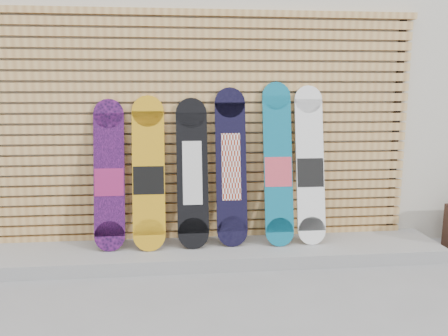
{
  "coord_description": "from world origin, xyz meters",
  "views": [
    {
      "loc": [
        -0.29,
        -3.22,
        1.56
      ],
      "look_at": [
        0.1,
        0.75,
        0.85
      ],
      "focal_mm": 35.0,
      "sensor_mm": 36.0,
      "label": 1
    }
  ],
  "objects_px": {
    "snowboard_5": "(310,166)",
    "snowboard_1": "(149,174)",
    "snowboard_0": "(109,176)",
    "snowboard_4": "(278,165)",
    "snowboard_3": "(231,167)",
    "snowboard_2": "(192,173)"
  },
  "relations": [
    {
      "from": "snowboard_4",
      "to": "snowboard_5",
      "type": "distance_m",
      "value": 0.31
    },
    {
      "from": "snowboard_1",
      "to": "snowboard_5",
      "type": "relative_size",
      "value": 0.94
    },
    {
      "from": "snowboard_0",
      "to": "snowboard_2",
      "type": "distance_m",
      "value": 0.76
    },
    {
      "from": "snowboard_2",
      "to": "snowboard_5",
      "type": "bearing_deg",
      "value": 0.05
    },
    {
      "from": "snowboard_1",
      "to": "snowboard_2",
      "type": "relative_size",
      "value": 1.02
    },
    {
      "from": "snowboard_3",
      "to": "snowboard_5",
      "type": "relative_size",
      "value": 0.99
    },
    {
      "from": "snowboard_4",
      "to": "snowboard_5",
      "type": "height_order",
      "value": "snowboard_4"
    },
    {
      "from": "snowboard_0",
      "to": "snowboard_5",
      "type": "relative_size",
      "value": 0.92
    },
    {
      "from": "snowboard_3",
      "to": "snowboard_4",
      "type": "xyz_separation_m",
      "value": [
        0.44,
        -0.02,
        0.01
      ]
    },
    {
      "from": "snowboard_1",
      "to": "snowboard_3",
      "type": "xyz_separation_m",
      "value": [
        0.77,
        0.02,
        0.05
      ]
    },
    {
      "from": "snowboard_0",
      "to": "snowboard_3",
      "type": "bearing_deg",
      "value": 0.44
    },
    {
      "from": "snowboard_3",
      "to": "snowboard_1",
      "type": "bearing_deg",
      "value": -178.15
    },
    {
      "from": "snowboard_1",
      "to": "snowboard_3",
      "type": "distance_m",
      "value": 0.77
    },
    {
      "from": "snowboard_4",
      "to": "snowboard_0",
      "type": "bearing_deg",
      "value": 179.58
    },
    {
      "from": "snowboard_1",
      "to": "snowboard_5",
      "type": "bearing_deg",
      "value": 0.47
    },
    {
      "from": "snowboard_5",
      "to": "snowboard_1",
      "type": "bearing_deg",
      "value": -179.53
    },
    {
      "from": "snowboard_1",
      "to": "snowboard_0",
      "type": "bearing_deg",
      "value": 177.43
    },
    {
      "from": "snowboard_2",
      "to": "snowboard_0",
      "type": "bearing_deg",
      "value": 179.66
    },
    {
      "from": "snowboard_1",
      "to": "snowboard_5",
      "type": "distance_m",
      "value": 1.52
    },
    {
      "from": "snowboard_1",
      "to": "snowboard_4",
      "type": "distance_m",
      "value": 1.21
    },
    {
      "from": "snowboard_0",
      "to": "snowboard_4",
      "type": "distance_m",
      "value": 1.57
    },
    {
      "from": "snowboard_4",
      "to": "snowboard_5",
      "type": "relative_size",
      "value": 1.02
    }
  ]
}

